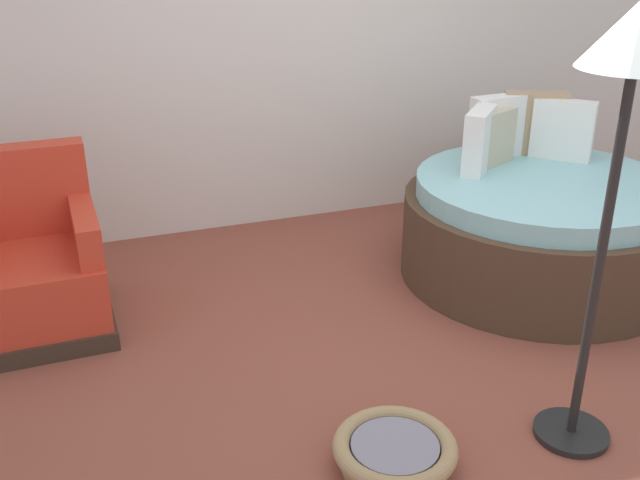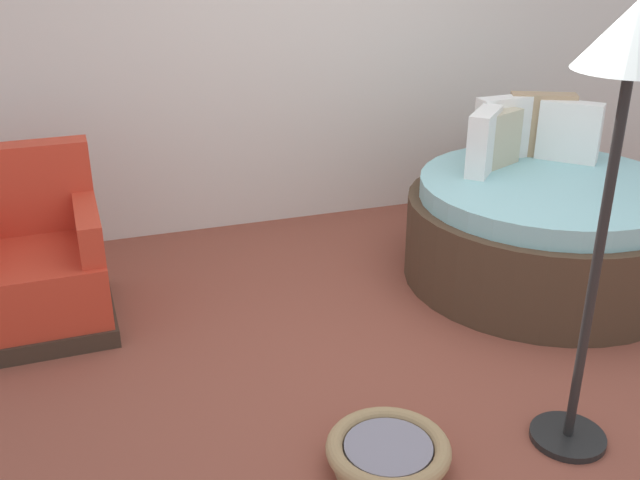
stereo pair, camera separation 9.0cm
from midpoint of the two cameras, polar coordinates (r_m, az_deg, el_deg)
ground_plane at (r=3.82m, az=7.41°, el=-9.30°), size 8.00×8.00×0.02m
round_daybed at (r=4.69m, az=16.06°, el=1.19°), size 1.67×1.67×1.04m
red_armchair at (r=4.25m, az=-22.31°, el=-2.15°), size 0.82×0.82×0.94m
pet_basket at (r=3.11m, az=4.96°, el=-16.05°), size 0.51×0.51×0.13m
side_table at (r=5.85m, az=14.85°, el=6.76°), size 0.44×0.44×0.52m
floor_lamp at (r=2.83m, az=22.09°, el=11.28°), size 0.40×0.40×1.82m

